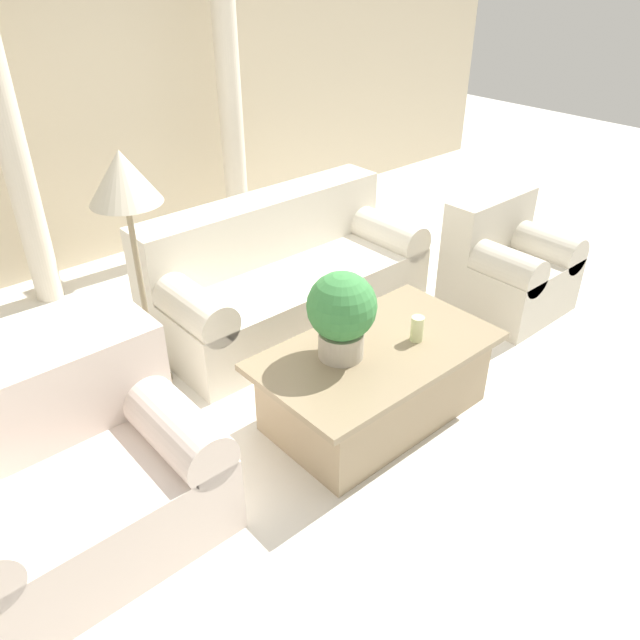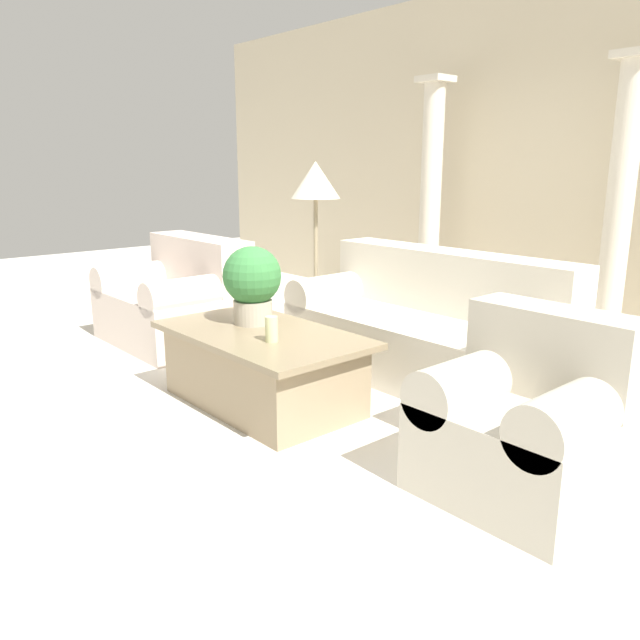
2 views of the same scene
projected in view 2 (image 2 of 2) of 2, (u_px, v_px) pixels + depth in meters
ground_plane at (324, 384)px, 4.45m from camera, size 16.00×16.00×0.00m
wall_back at (542, 156)px, 5.77m from camera, size 10.00×0.06×3.20m
sofa_long at (428, 327)px, 4.59m from camera, size 2.07×0.94×0.90m
loveseat at (178, 299)px, 5.48m from camera, size 1.24×0.94×0.90m
coffee_table at (262, 367)px, 4.04m from camera, size 1.43×0.82×0.49m
potted_plant at (252, 281)px, 4.12m from camera, size 0.39×0.39×0.52m
pillar_candle at (272, 329)px, 3.73m from camera, size 0.08×0.08×0.16m
floor_lamp at (316, 187)px, 5.14m from camera, size 0.41×0.41×1.55m
column_left at (430, 197)px, 6.27m from camera, size 0.29×0.29×2.35m
column_right at (619, 207)px, 4.89m from camera, size 0.29×0.29×2.35m
armchair at (527, 419)px, 2.93m from camera, size 0.82×0.77×0.87m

